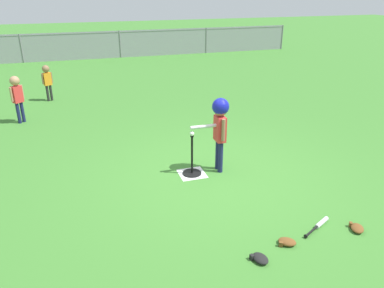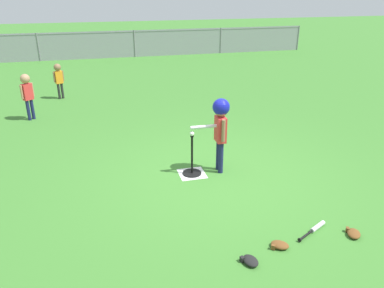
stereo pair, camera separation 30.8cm
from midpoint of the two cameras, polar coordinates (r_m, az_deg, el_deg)
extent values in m
plane|color=#3D7A2D|center=(6.35, 2.44, -4.84)|extent=(60.00, 60.00, 0.00)
cube|color=white|center=(6.40, -1.38, -4.52)|extent=(0.44, 0.44, 0.01)
cylinder|color=black|center=(6.40, -1.38, -4.45)|extent=(0.32, 0.32, 0.03)
cylinder|color=black|center=(6.24, -1.41, -1.62)|extent=(0.04, 0.04, 0.67)
cylinder|color=black|center=(6.12, -1.44, 1.16)|extent=(0.06, 0.06, 0.02)
sphere|color=white|center=(6.10, -1.45, 1.57)|extent=(0.07, 0.07, 0.07)
cylinder|color=#191E4C|center=(6.36, 2.95, -2.01)|extent=(0.09, 0.09, 0.55)
cylinder|color=#191E4C|center=(6.46, 2.58, -1.57)|extent=(0.09, 0.09, 0.55)
cube|color=red|center=(6.22, 2.85, 2.33)|extent=(0.15, 0.25, 0.43)
cylinder|color=#8C6647|center=(6.08, 3.33, 2.11)|extent=(0.06, 0.06, 0.37)
cylinder|color=#8C6647|center=(6.35, 2.39, 3.05)|extent=(0.06, 0.06, 0.37)
sphere|color=#8C6647|center=(6.11, 2.91, 5.40)|extent=(0.25, 0.25, 0.25)
sphere|color=#141999|center=(6.10, 2.92, 5.67)|extent=(0.28, 0.28, 0.28)
cylinder|color=silver|center=(6.14, 1.01, 2.72)|extent=(0.60, 0.07, 0.06)
cylinder|color=#191E4C|center=(9.66, -25.15, 4.43)|extent=(0.08, 0.08, 0.49)
cylinder|color=#191E4C|center=(9.61, -25.68, 4.24)|extent=(0.08, 0.08, 0.49)
cube|color=red|center=(9.52, -25.85, 6.80)|extent=(0.25, 0.24, 0.38)
cylinder|color=tan|center=(9.58, -25.21, 7.17)|extent=(0.05, 0.05, 0.32)
cylinder|color=tan|center=(9.45, -26.57, 6.73)|extent=(0.05, 0.05, 0.32)
sphere|color=tan|center=(9.45, -26.17, 8.58)|extent=(0.22, 0.22, 0.22)
cylinder|color=#262626|center=(11.23, -21.34, 7.26)|extent=(0.07, 0.07, 0.44)
cylinder|color=#262626|center=(11.19, -21.80, 7.15)|extent=(0.07, 0.07, 0.44)
cube|color=orange|center=(11.12, -21.86, 9.13)|extent=(0.23, 0.19, 0.34)
cylinder|color=#8C6647|center=(11.16, -21.29, 9.38)|extent=(0.05, 0.05, 0.29)
cylinder|color=#8C6647|center=(11.08, -22.46, 9.12)|extent=(0.05, 0.05, 0.29)
sphere|color=#8C6647|center=(11.07, -22.07, 10.52)|extent=(0.19, 0.19, 0.19)
cylinder|color=silver|center=(5.37, 17.50, -11.30)|extent=(0.28, 0.18, 0.06)
cylinder|color=black|center=(5.16, 15.97, -12.66)|extent=(0.26, 0.16, 0.03)
cylinder|color=black|center=(5.05, 15.16, -13.37)|extent=(0.04, 0.05, 0.05)
ellipsoid|color=brown|center=(5.40, 22.25, -11.76)|extent=(0.25, 0.27, 0.07)
cube|color=brown|center=(5.44, 21.42, -11.32)|extent=(0.06, 0.06, 0.06)
ellipsoid|color=brown|center=(4.90, 12.44, -14.30)|extent=(0.27, 0.26, 0.07)
cube|color=brown|center=(4.84, 11.52, -14.68)|extent=(0.06, 0.06, 0.06)
ellipsoid|color=black|center=(4.59, 8.36, -16.83)|extent=(0.20, 0.25, 0.07)
cube|color=black|center=(4.60, 7.10, -16.69)|extent=(0.05, 0.06, 0.06)
cylinder|color=slate|center=(17.33, -24.91, 13.00)|extent=(0.06, 0.06, 1.15)
cylinder|color=slate|center=(17.32, -11.35, 14.61)|extent=(0.06, 0.06, 1.15)
cylinder|color=slate|center=(18.21, 1.68, 15.42)|extent=(0.06, 0.06, 1.15)
cylinder|color=slate|center=(19.88, 13.05, 15.50)|extent=(0.06, 0.06, 1.15)
cube|color=gray|center=(17.25, -11.49, 16.31)|extent=(16.00, 0.03, 0.03)
cube|color=gray|center=(17.32, -11.35, 14.61)|extent=(16.00, 0.01, 1.15)
camera|label=1|loc=(0.15, -91.43, -0.61)|focal=35.18mm
camera|label=2|loc=(0.15, 88.57, 0.61)|focal=35.18mm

